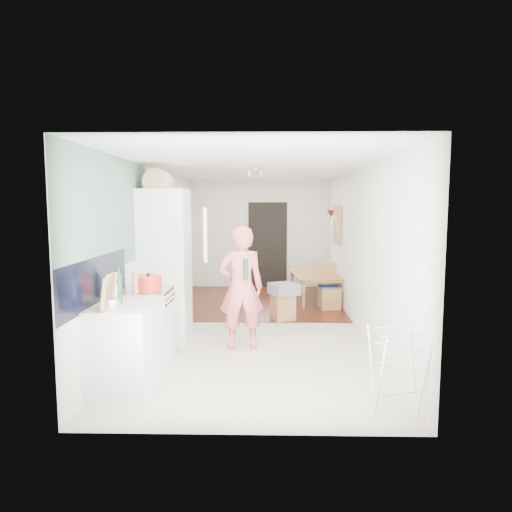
{
  "coord_description": "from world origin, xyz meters",
  "views": [
    {
      "loc": [
        0.16,
        -7.15,
        1.93
      ],
      "look_at": [
        0.0,
        0.2,
        1.11
      ],
      "focal_mm": 32.0,
      "sensor_mm": 36.0,
      "label": 1
    }
  ],
  "objects_px": {
    "person": "(241,277)",
    "drying_rack": "(397,371)",
    "dining_chair": "(329,286)",
    "stool": "(283,307)",
    "dining_table": "(317,289)"
  },
  "relations": [
    {
      "from": "stool",
      "to": "drying_rack",
      "type": "bearing_deg",
      "value": -74.85
    },
    {
      "from": "drying_rack",
      "to": "person",
      "type": "bearing_deg",
      "value": 110.66
    },
    {
      "from": "dining_table",
      "to": "stool",
      "type": "xyz_separation_m",
      "value": [
        -0.75,
        -1.52,
        -0.03
      ]
    },
    {
      "from": "stool",
      "to": "drying_rack",
      "type": "height_order",
      "value": "drying_rack"
    },
    {
      "from": "person",
      "to": "dining_table",
      "type": "distance_m",
      "value": 3.43
    },
    {
      "from": "person",
      "to": "drying_rack",
      "type": "distance_m",
      "value": 2.52
    },
    {
      "from": "person",
      "to": "stool",
      "type": "bearing_deg",
      "value": -119.94
    },
    {
      "from": "dining_chair",
      "to": "stool",
      "type": "height_order",
      "value": "dining_chair"
    },
    {
      "from": "person",
      "to": "dining_chair",
      "type": "bearing_deg",
      "value": -130.46
    },
    {
      "from": "dining_table",
      "to": "dining_chair",
      "type": "bearing_deg",
      "value": -172.61
    },
    {
      "from": "person",
      "to": "stool",
      "type": "relative_size",
      "value": 4.47
    },
    {
      "from": "person",
      "to": "dining_table",
      "type": "xyz_separation_m",
      "value": [
        1.37,
        3.06,
        -0.74
      ]
    },
    {
      "from": "dining_table",
      "to": "dining_chair",
      "type": "relative_size",
      "value": 1.63
    },
    {
      "from": "stool",
      "to": "drying_rack",
      "type": "xyz_separation_m",
      "value": [
        0.93,
        -3.44,
        0.18
      ]
    },
    {
      "from": "person",
      "to": "stool",
      "type": "distance_m",
      "value": 1.82
    }
  ]
}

